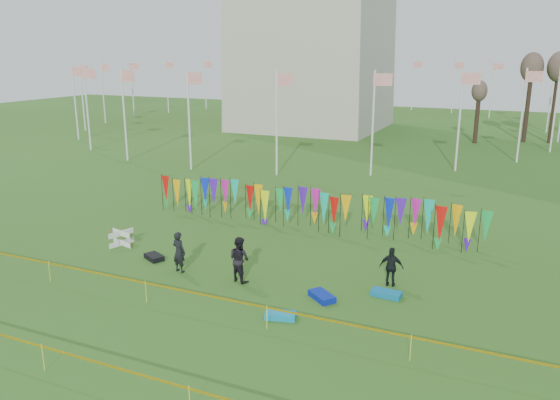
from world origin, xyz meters
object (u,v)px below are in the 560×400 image
at_px(person_right, 391,267).
at_px(kite_bag_turquoise, 281,315).
at_px(box_kite, 121,238).
at_px(kite_bag_teal, 386,294).
at_px(kite_bag_blue, 322,296).
at_px(kite_bag_black, 154,257).
at_px(person_left, 179,252).
at_px(person_mid, 239,259).

height_order(person_right, kite_bag_turquoise, person_right).
distance_m(box_kite, kite_bag_teal, 13.34).
relative_size(box_kite, kite_bag_blue, 0.70).
bearing_deg(kite_bag_teal, kite_bag_blue, -150.19).
xyz_separation_m(kite_bag_turquoise, kite_bag_teal, (3.05, 3.36, 0.00)).
height_order(kite_bag_turquoise, kite_bag_black, kite_bag_black).
distance_m(kite_bag_blue, kite_bag_black, 8.56).
height_order(box_kite, kite_bag_blue, box_kite).
bearing_deg(kite_bag_turquoise, box_kite, 159.90).
xyz_separation_m(person_left, kite_bag_turquoise, (5.79, -2.17, -0.80)).
relative_size(person_left, kite_bag_turquoise, 1.66).
bearing_deg(kite_bag_black, kite_bag_blue, -5.40).
height_order(person_right, kite_bag_black, person_right).
bearing_deg(person_right, person_mid, 15.36).
distance_m(person_mid, kite_bag_turquoise, 3.86).
xyz_separation_m(kite_bag_black, kite_bag_teal, (10.74, 0.47, -0.00)).
distance_m(person_left, person_right, 9.05).
distance_m(person_left, kite_bag_blue, 6.66).
height_order(box_kite, person_right, person_right).
height_order(person_left, kite_bag_black, person_left).
bearing_deg(person_mid, person_right, -144.24).
distance_m(person_right, kite_bag_turquoise, 5.38).
relative_size(person_mid, kite_bag_teal, 1.67).
distance_m(person_mid, kite_bag_blue, 3.86).
distance_m(person_right, kite_bag_black, 10.80).
xyz_separation_m(box_kite, kite_bag_black, (2.59, -0.87, -0.29)).
xyz_separation_m(box_kite, kite_bag_teal, (13.33, -0.40, -0.29)).
xyz_separation_m(person_left, person_mid, (2.86, 0.19, 0.05)).
relative_size(person_mid, kite_bag_black, 1.95).
bearing_deg(kite_bag_black, box_kite, 161.49).
xyz_separation_m(box_kite, person_left, (4.49, -1.59, 0.51)).
bearing_deg(kite_bag_blue, person_right, 47.26).
bearing_deg(kite_bag_turquoise, kite_bag_blue, 68.38).
bearing_deg(kite_bag_turquoise, person_mid, 141.08).
xyz_separation_m(person_right, kite_bag_teal, (0.07, -1.05, -0.72)).
relative_size(kite_bag_turquoise, kite_bag_blue, 0.96).
distance_m(box_kite, kite_bag_turquoise, 10.95).
relative_size(kite_bag_blue, kite_bag_teal, 0.99).
bearing_deg(kite_bag_black, person_mid, -6.33).
height_order(person_mid, person_right, person_mid).
height_order(person_mid, kite_bag_black, person_mid).
xyz_separation_m(person_left, person_right, (8.77, 2.25, -0.08)).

